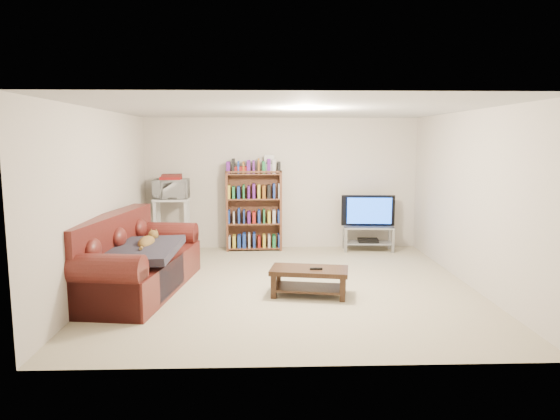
{
  "coord_description": "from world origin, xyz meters",
  "views": [
    {
      "loc": [
        -0.34,
        -6.69,
        2.0
      ],
      "look_at": [
        -0.1,
        0.4,
        1.0
      ],
      "focal_mm": 32.0,
      "sensor_mm": 36.0,
      "label": 1
    }
  ],
  "objects_px": {
    "coffee_table": "(309,277)",
    "bookshelf": "(254,209)",
    "sofa": "(132,265)",
    "tv_stand": "(368,234)"
  },
  "relations": [
    {
      "from": "sofa",
      "to": "coffee_table",
      "type": "relative_size",
      "value": 2.36
    },
    {
      "from": "sofa",
      "to": "tv_stand",
      "type": "xyz_separation_m",
      "value": [
        3.65,
        2.31,
        -0.04
      ]
    },
    {
      "from": "sofa",
      "to": "bookshelf",
      "type": "distance_m",
      "value": 2.95
    },
    {
      "from": "sofa",
      "to": "coffee_table",
      "type": "xyz_separation_m",
      "value": [
        2.34,
        -0.29,
        -0.1
      ]
    },
    {
      "from": "sofa",
      "to": "tv_stand",
      "type": "bearing_deg",
      "value": 40.08
    },
    {
      "from": "tv_stand",
      "to": "sofa",
      "type": "bearing_deg",
      "value": -143.59
    },
    {
      "from": "coffee_table",
      "to": "bookshelf",
      "type": "distance_m",
      "value": 2.9
    },
    {
      "from": "coffee_table",
      "to": "tv_stand",
      "type": "height_order",
      "value": "tv_stand"
    },
    {
      "from": "sofa",
      "to": "bookshelf",
      "type": "bearing_deg",
      "value": 65.06
    },
    {
      "from": "coffee_table",
      "to": "bookshelf",
      "type": "height_order",
      "value": "bookshelf"
    }
  ]
}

